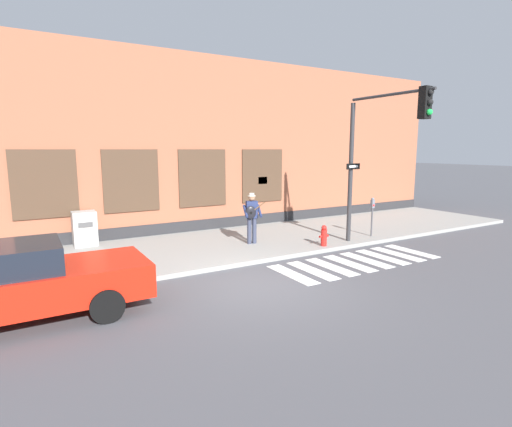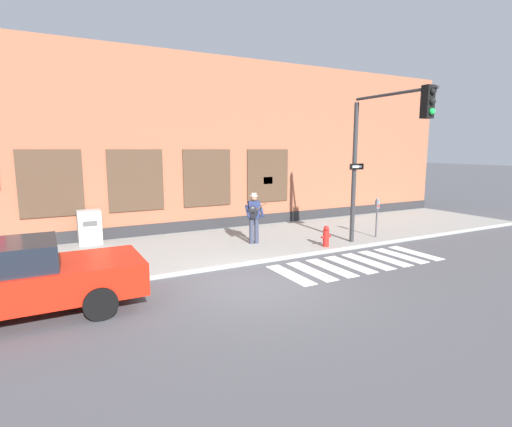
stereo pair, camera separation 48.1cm
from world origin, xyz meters
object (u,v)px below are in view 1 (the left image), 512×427
at_px(red_car, 21,283).
at_px(utility_box, 85,229).
at_px(busker, 252,215).
at_px(traffic_light, 379,142).
at_px(fire_hydrant, 324,236).
at_px(parking_meter, 372,211).

bearing_deg(red_car, utility_box, 71.19).
xyz_separation_m(busker, traffic_light, (3.16, -2.54, 2.43)).
bearing_deg(fire_hydrant, parking_meter, 6.45).
height_order(red_car, busker, busker).
height_order(busker, parking_meter, busker).
bearing_deg(red_car, parking_meter, 8.38).
bearing_deg(parking_meter, busker, 164.54).
xyz_separation_m(red_car, parking_meter, (11.17, 1.64, 0.30)).
height_order(busker, utility_box, busker).
xyz_separation_m(red_car, fire_hydrant, (8.66, 1.36, -0.30)).
bearing_deg(utility_box, red_car, -108.81).
bearing_deg(utility_box, parking_meter, -22.07).
bearing_deg(red_car, busker, 22.95).
bearing_deg(parking_meter, traffic_light, -133.32).
relative_size(red_car, traffic_light, 0.94).
relative_size(parking_meter, utility_box, 1.24).
xyz_separation_m(parking_meter, utility_box, (-9.32, 3.78, -0.37)).
bearing_deg(red_car, fire_hydrant, 8.93).
xyz_separation_m(busker, fire_hydrant, (1.90, -1.50, -0.64)).
bearing_deg(utility_box, traffic_light, -32.27).
height_order(traffic_light, utility_box, traffic_light).
xyz_separation_m(traffic_light, parking_meter, (1.25, 1.32, -2.46)).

